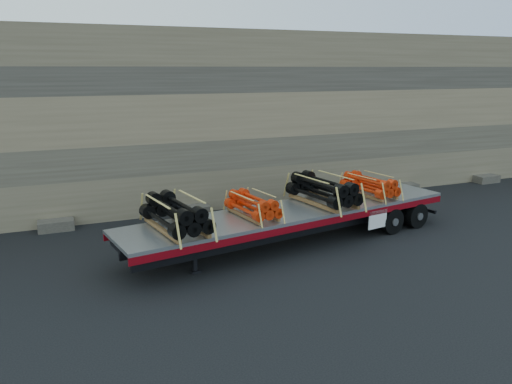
% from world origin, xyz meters
% --- Properties ---
extents(ground, '(120.00, 120.00, 0.00)m').
position_xyz_m(ground, '(0.00, 0.00, 0.00)').
color(ground, black).
rests_on(ground, ground).
extents(rock_wall, '(44.00, 3.00, 7.00)m').
position_xyz_m(rock_wall, '(0.00, 6.50, 3.50)').
color(rock_wall, '#7A6B54').
rests_on(rock_wall, ground).
extents(trailer, '(11.77, 4.17, 1.16)m').
position_xyz_m(trailer, '(-0.89, 0.33, 0.58)').
color(trailer, '#AFB1B7').
rests_on(trailer, ground).
extents(bundle_front, '(1.63, 2.63, 0.87)m').
position_xyz_m(bundle_front, '(-4.87, -0.36, 1.59)').
color(bundle_front, black).
rests_on(bundle_front, trailer).
extents(bundle_midfront, '(1.26, 2.03, 0.67)m').
position_xyz_m(bundle_midfront, '(-2.40, 0.06, 1.49)').
color(bundle_midfront, red).
rests_on(bundle_midfront, trailer).
extents(bundle_midrear, '(1.67, 2.69, 0.89)m').
position_xyz_m(bundle_midrear, '(0.29, 0.53, 1.60)').
color(bundle_midrear, black).
rests_on(bundle_midrear, trailer).
extents(bundle_rear, '(1.33, 2.15, 0.71)m').
position_xyz_m(bundle_rear, '(2.38, 0.89, 1.51)').
color(bundle_rear, red).
rests_on(bundle_rear, trailer).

